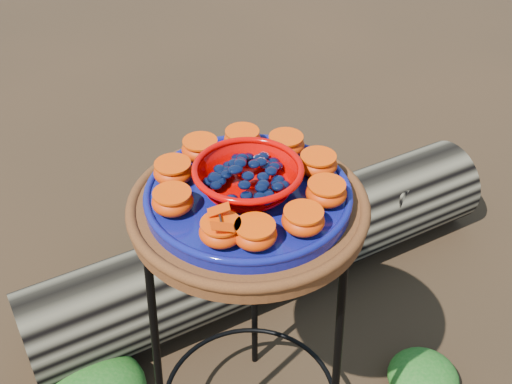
{
  "coord_description": "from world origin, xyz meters",
  "views": [
    {
      "loc": [
        0.06,
        -0.89,
        1.45
      ],
      "look_at": [
        0.01,
        0.0,
        0.76
      ],
      "focal_mm": 45.0,
      "sensor_mm": 36.0,
      "label": 1
    }
  ],
  "objects_px": {
    "red_bowl": "(248,180)",
    "driftwood_log": "(269,249)",
    "cobalt_plate": "(248,197)",
    "terracotta_saucer": "(248,209)",
    "plant_stand": "(250,341)"
  },
  "relations": [
    {
      "from": "red_bowl",
      "to": "driftwood_log",
      "type": "distance_m",
      "value": 0.83
    },
    {
      "from": "cobalt_plate",
      "to": "driftwood_log",
      "type": "height_order",
      "value": "cobalt_plate"
    },
    {
      "from": "terracotta_saucer",
      "to": "cobalt_plate",
      "type": "distance_m",
      "value": 0.03
    },
    {
      "from": "plant_stand",
      "to": "cobalt_plate",
      "type": "relative_size",
      "value": 1.91
    },
    {
      "from": "terracotta_saucer",
      "to": "cobalt_plate",
      "type": "bearing_deg",
      "value": 0.0
    },
    {
      "from": "cobalt_plate",
      "to": "driftwood_log",
      "type": "bearing_deg",
      "value": 87.1
    },
    {
      "from": "plant_stand",
      "to": "cobalt_plate",
      "type": "height_order",
      "value": "cobalt_plate"
    },
    {
      "from": "plant_stand",
      "to": "driftwood_log",
      "type": "xyz_separation_m",
      "value": [
        0.03,
        0.52,
        -0.21
      ]
    },
    {
      "from": "red_bowl",
      "to": "driftwood_log",
      "type": "relative_size",
      "value": 0.13
    },
    {
      "from": "terracotta_saucer",
      "to": "cobalt_plate",
      "type": "height_order",
      "value": "cobalt_plate"
    },
    {
      "from": "terracotta_saucer",
      "to": "red_bowl",
      "type": "bearing_deg",
      "value": 0.0
    },
    {
      "from": "plant_stand",
      "to": "driftwood_log",
      "type": "height_order",
      "value": "plant_stand"
    },
    {
      "from": "plant_stand",
      "to": "red_bowl",
      "type": "relative_size",
      "value": 3.82
    },
    {
      "from": "driftwood_log",
      "to": "plant_stand",
      "type": "bearing_deg",
      "value": -92.9
    },
    {
      "from": "cobalt_plate",
      "to": "driftwood_log",
      "type": "xyz_separation_m",
      "value": [
        0.03,
        0.52,
        -0.61
      ]
    }
  ]
}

